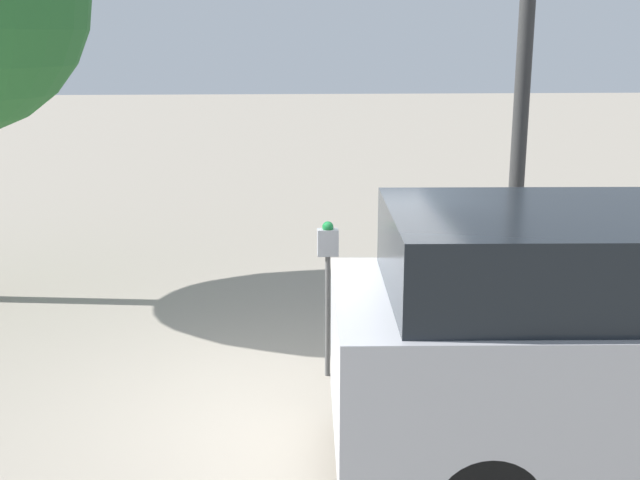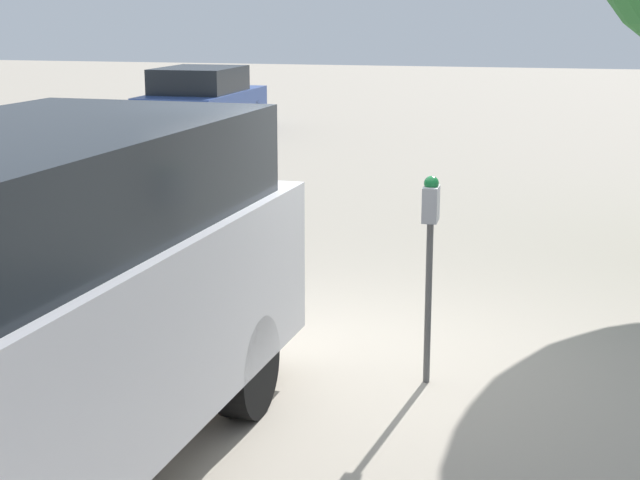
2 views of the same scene
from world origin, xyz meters
name	(u,v)px [view 2 (image 2 of 2)]	position (x,y,z in m)	size (l,w,h in m)	color
ground_plane	(355,362)	(0.00, 0.00, 0.00)	(80.00, 80.00, 0.00)	gray
parking_meter_near	(430,232)	(0.28, 0.61, 1.16)	(0.20, 0.11, 1.58)	#4C4C4C
car_distant	(202,98)	(-13.40, -6.43, 0.78)	(4.00, 1.78, 1.47)	#2D478C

